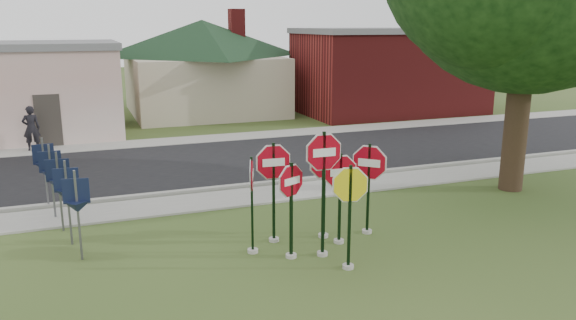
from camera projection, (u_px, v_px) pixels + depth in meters
name	position (u px, v px, depth m)	size (l,w,h in m)	color
ground	(341.00, 271.00, 11.61)	(120.00, 120.00, 0.00)	#304A1B
sidewalk_near	(259.00, 195.00, 16.60)	(60.00, 1.60, 0.06)	gray
road	(222.00, 162.00, 20.70)	(60.00, 7.00, 0.04)	black
sidewalk_far	(198.00, 140.00, 24.60)	(60.00, 1.60, 0.06)	gray
curb	(250.00, 185.00, 17.50)	(60.00, 0.20, 0.14)	gray
stop_sign_center	(324.00, 175.00, 11.95)	(1.12, 0.24, 2.89)	#A5A199
stop_sign_yellow	(350.00, 204.00, 11.40)	(0.99, 0.29, 2.33)	#A5A199
stop_sign_left	(291.00, 199.00, 11.96)	(0.90, 0.43, 2.23)	#A5A199
stop_sign_right	(340.00, 187.00, 12.78)	(1.09, 0.24, 2.26)	#A5A199
stop_sign_back_right	(324.00, 177.00, 13.10)	(1.10, 0.24, 2.43)	#A5A199
stop_sign_back_left	(273.00, 178.00, 12.83)	(1.13, 0.24, 2.48)	#A5A199
stop_sign_far_right	(369.00, 176.00, 13.38)	(0.85, 0.81, 2.35)	#A5A199
stop_sign_far_left	(252.00, 193.00, 12.22)	(0.35, 0.93, 2.29)	#A5A199
route_sign_row	(59.00, 183.00, 13.56)	(1.43, 4.63, 2.00)	#59595E
building_house	(203.00, 48.00, 31.44)	(11.60, 11.60, 6.20)	#B5A890
building_brick	(390.00, 70.00, 31.97)	(10.20, 6.20, 4.75)	maroon
bg_tree_right	(457.00, 15.00, 41.47)	(5.60, 5.60, 8.40)	black
pedestrian	(31.00, 128.00, 22.22)	(0.65, 0.43, 1.79)	black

